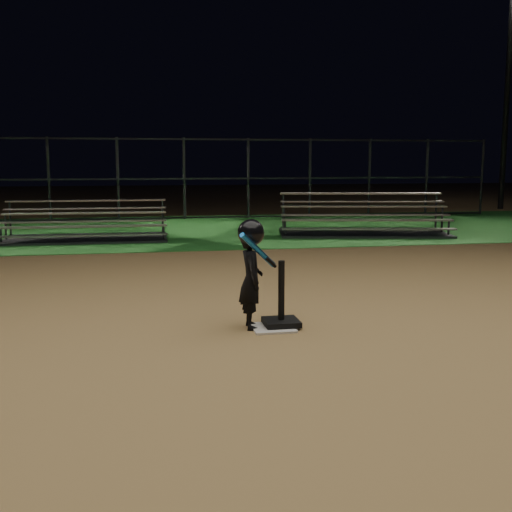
{
  "coord_description": "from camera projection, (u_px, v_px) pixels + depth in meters",
  "views": [
    {
      "loc": [
        -1.39,
        -6.44,
        1.81
      ],
      "look_at": [
        0.0,
        1.0,
        0.65
      ],
      "focal_mm": 43.88,
      "sensor_mm": 36.0,
      "label": 1
    }
  ],
  "objects": [
    {
      "name": "ground",
      "position": [
        273.0,
        329.0,
        6.79
      ],
      "size": [
        80.0,
        80.0,
        0.0
      ],
      "primitive_type": "plane",
      "color": "olive",
      "rests_on": "ground"
    },
    {
      "name": "grass_strip",
      "position": [
        193.0,
        229.0,
        16.5
      ],
      "size": [
        60.0,
        8.0,
        0.01
      ],
      "primitive_type": "cube",
      "color": "#1C561D",
      "rests_on": "ground"
    },
    {
      "name": "home_plate",
      "position": [
        273.0,
        328.0,
        6.78
      ],
      "size": [
        0.45,
        0.45,
        0.02
      ],
      "primitive_type": "cube",
      "color": "beige",
      "rests_on": "ground"
    },
    {
      "name": "batting_tee",
      "position": [
        281.0,
        314.0,
        6.84
      ],
      "size": [
        0.38,
        0.38,
        0.71
      ],
      "color": "black",
      "rests_on": "home_plate"
    },
    {
      "name": "child_batter",
      "position": [
        251.0,
        271.0,
        6.73
      ],
      "size": [
        0.47,
        0.56,
        1.19
      ],
      "rotation": [
        0.0,
        0.0,
        1.55
      ],
      "color": "black",
      "rests_on": "ground"
    },
    {
      "name": "bleacher_left",
      "position": [
        86.0,
        232.0,
        14.29
      ],
      "size": [
        3.67,
        1.84,
        0.89
      ],
      "rotation": [
        0.0,
        0.0,
        -0.02
      ],
      "color": "silver",
      "rests_on": "ground"
    },
    {
      "name": "bleacher_right",
      "position": [
        363.0,
        226.0,
        15.41
      ],
      "size": [
        4.37,
        2.71,
        1.0
      ],
      "rotation": [
        0.0,
        0.0,
        -0.19
      ],
      "color": "#AFAFB4",
      "rests_on": "ground"
    },
    {
      "name": "backstop_fence",
      "position": [
        184.0,
        179.0,
        19.23
      ],
      "size": [
        20.08,
        0.08,
        2.5
      ],
      "color": "#38383D",
      "rests_on": "ground"
    },
    {
      "name": "light_pole_right",
      "position": [
        509.0,
        73.0,
        22.74
      ],
      "size": [
        0.9,
        0.53,
        8.3
      ],
      "color": "#2D2D30",
      "rests_on": "ground"
    }
  ]
}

